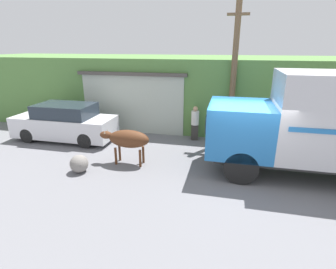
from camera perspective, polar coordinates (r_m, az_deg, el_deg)
ground_plane at (r=9.29m, az=16.01°, el=-8.86°), size 60.00×60.00×0.00m
hillside_embankment at (r=15.19m, az=15.69°, el=9.08°), size 32.00×5.99×3.60m
building_backdrop at (r=14.18m, az=-6.14°, el=7.82°), size 5.44×2.70×3.00m
cargo_truck at (r=9.68m, az=31.76°, el=2.00°), size 6.99×2.42×3.45m
brown_cow at (r=9.65m, az=-8.80°, el=-1.00°), size 1.89×0.66×1.31m
parked_suv at (r=12.98m, az=-21.54°, el=2.39°), size 4.64×1.75×1.69m
pedestrian_on_hill at (r=12.10m, az=5.90°, el=2.75°), size 0.45×0.45×1.60m
utility_pole at (r=11.86m, az=14.15°, el=13.29°), size 0.90×0.25×6.12m
roadside_rock at (r=9.64m, az=-18.78°, el=-6.04°), size 0.63×0.63×0.63m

